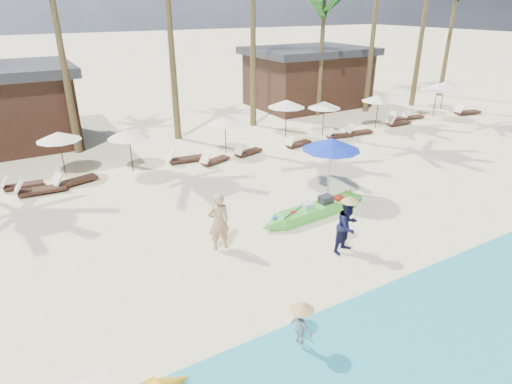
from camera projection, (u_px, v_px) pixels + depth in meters
ground at (275, 263)px, 13.10m from camera, size 240.00×240.00×0.00m
wet_sand_strip at (401, 375)px, 9.14m from camera, size 240.00×4.50×0.01m
green_canoe at (316, 210)px, 15.92m from camera, size 5.52×0.94×0.70m
tourist at (219, 222)px, 13.50m from camera, size 0.74×0.51×1.93m
vendor_green at (348, 226)px, 13.38m from camera, size 1.00×0.86×1.80m
vendor_yellow at (301, 325)px, 9.62m from camera, size 0.48×0.68×0.96m
blue_umbrella at (331, 144)px, 16.68m from camera, size 2.32×2.32×2.49m
resort_parasol_4 at (58, 136)px, 19.19m from camera, size 1.96×1.96×2.02m
lounger_4_left at (21, 185)px, 18.27m from camera, size 1.66×0.59×0.55m
lounger_4_right at (38, 189)px, 17.74m from camera, size 1.98×0.72×0.66m
resort_parasol_5 at (129, 134)px, 19.53m from camera, size 1.96×1.96×2.02m
lounger_5_left at (73, 180)px, 18.63m from camera, size 1.95×1.04×0.63m
resort_parasol_6 at (225, 121)px, 21.98m from camera, size 1.87×1.87×1.93m
lounger_6_left at (184, 158)px, 21.31m from camera, size 1.93×0.78×0.64m
lounger_6_right at (214, 160)px, 21.15m from camera, size 1.72×1.00×0.56m
resort_parasol_7 at (286, 104)px, 24.54m from camera, size 2.16×2.16×2.23m
lounger_7_left at (247, 152)px, 22.33m from camera, size 1.75×0.95×0.57m
lounger_7_right at (297, 143)px, 23.68m from camera, size 1.76×0.83×0.57m
resort_parasol_8 at (324, 105)px, 25.07m from camera, size 1.97×1.97×2.03m
lounger_8_left at (338, 135)px, 25.20m from camera, size 1.70×0.82×0.55m
resort_parasol_9 at (379, 98)px, 26.47m from camera, size 2.06×2.06×2.12m
lounger_9_left at (358, 131)px, 25.79m from camera, size 1.79×0.72×0.59m
lounger_9_right at (397, 122)px, 27.76m from camera, size 1.84×0.63×0.62m
resort_parasol_10 at (438, 87)px, 29.14m from camera, size 2.23×2.23×2.30m
lounger_10_left at (399, 118)px, 28.84m from camera, size 1.81×0.59×0.61m
lounger_10_right at (412, 116)px, 29.25m from camera, size 1.71×0.70×0.56m
resort_parasol_11 at (445, 84)px, 31.40m from camera, size 1.97×1.97×2.03m
lounger_11_left at (466, 112)px, 30.43m from camera, size 2.07×0.94×0.68m
palm_6 at (324, 7)px, 27.62m from camera, size 2.08×2.08×8.51m
pavilion_east at (307, 76)px, 32.48m from camera, size 8.80×6.60×4.30m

